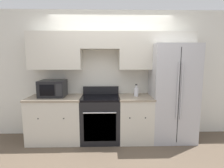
{
  "coord_description": "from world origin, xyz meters",
  "views": [
    {
      "loc": [
        -0.08,
        -3.05,
        1.61
      ],
      "look_at": [
        -0.0,
        0.31,
        1.13
      ],
      "focal_mm": 28.0,
      "sensor_mm": 36.0,
      "label": 1
    }
  ],
  "objects_px": {
    "refrigerator": "(172,93)",
    "microwave": "(53,88)",
    "bottle": "(136,91)",
    "oven_range": "(101,118)"
  },
  "relations": [
    {
      "from": "refrigerator",
      "to": "oven_range",
      "type": "bearing_deg",
      "value": -178.05
    },
    {
      "from": "refrigerator",
      "to": "microwave",
      "type": "distance_m",
      "value": 2.36
    },
    {
      "from": "oven_range",
      "to": "bottle",
      "type": "xyz_separation_m",
      "value": [
        0.71,
        0.03,
        0.53
      ]
    },
    {
      "from": "oven_range",
      "to": "microwave",
      "type": "distance_m",
      "value": 1.11
    },
    {
      "from": "refrigerator",
      "to": "bottle",
      "type": "relative_size",
      "value": 7.89
    },
    {
      "from": "microwave",
      "to": "refrigerator",
      "type": "bearing_deg",
      "value": 0.03
    },
    {
      "from": "refrigerator",
      "to": "bottle",
      "type": "bearing_deg",
      "value": -178.43
    },
    {
      "from": "microwave",
      "to": "oven_range",
      "type": "bearing_deg",
      "value": -2.89
    },
    {
      "from": "oven_range",
      "to": "bottle",
      "type": "distance_m",
      "value": 0.89
    },
    {
      "from": "refrigerator",
      "to": "microwave",
      "type": "relative_size",
      "value": 3.85
    }
  ]
}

